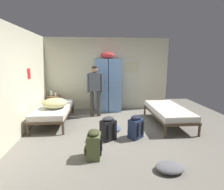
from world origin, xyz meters
name	(u,v)px	position (x,y,z in m)	size (l,w,h in m)	color
ground_plane	(113,135)	(0.00, 0.00, 0.00)	(7.71, 7.71, 0.00)	slate
room_backdrop	(70,78)	(-1.15, 1.18, 1.29)	(4.50, 4.88, 2.59)	beige
locker_bank	(108,84)	(0.01, 2.13, 0.97)	(0.90, 0.55, 2.07)	#6B93C6
shelf_unit	(54,102)	(-1.89, 2.16, 0.35)	(0.38, 0.30, 0.57)	brown
bed_left_rear	(54,110)	(-1.64, 1.01, 0.38)	(0.90, 1.90, 0.49)	#473828
bed_right	(168,111)	(1.64, 0.64, 0.38)	(0.90, 1.90, 0.49)	#473828
bedding_heap	(55,103)	(-1.56, 0.84, 0.63)	(0.68, 0.68, 0.27)	#D1C67F
person_traveler	(95,86)	(-0.44, 1.56, 0.98)	(0.51, 0.23, 1.62)	#3D3833
water_bottle	(51,93)	(-1.97, 2.18, 0.68)	(0.07, 0.07, 0.24)	silver
lotion_bottle	(56,94)	(-1.82, 2.12, 0.65)	(0.06, 0.06, 0.18)	white
backpack_olive	(93,145)	(-0.45, -1.02, 0.26)	(0.36, 0.34, 0.55)	#566038
backpack_black	(108,129)	(-0.14, -0.26, 0.26)	(0.41, 0.41, 0.55)	black
backpack_navy	(136,127)	(0.52, -0.22, 0.26)	(0.42, 0.42, 0.55)	navy
clothes_pile_denim	(112,128)	(-0.01, 0.30, 0.05)	(0.48, 0.50, 0.09)	#42567A
clothes_pile_grey	(170,167)	(0.81, -1.55, 0.06)	(0.49, 0.37, 0.13)	slate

